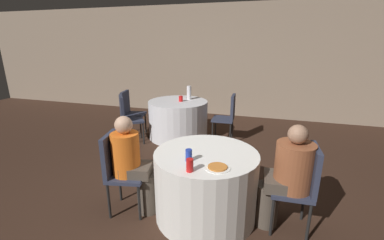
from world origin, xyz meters
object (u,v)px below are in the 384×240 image
(table_near, at_px, (206,184))
(person_floral_shirt, at_px, (286,176))
(chair_near_east, at_px, (302,181))
(bottle_far, at_px, (189,93))
(person_orange_shirt, at_px, (134,166))
(chair_near_west, at_px, (119,166))
(chair_far_east, at_px, (228,114))
(soda_can_blue, at_px, (189,155))
(table_far, at_px, (178,119))
(chair_far_west, at_px, (130,109))
(pizza_plate_near, at_px, (218,167))
(soda_can_red, at_px, (190,165))
(chair_far_southwest, at_px, (127,115))

(table_near, bearing_deg, person_floral_shirt, 2.19)
(chair_near_east, relative_size, bottle_far, 3.36)
(person_orange_shirt, bearing_deg, chair_near_west, -90.00)
(chair_far_east, distance_m, soda_can_blue, 2.55)
(table_far, height_order, soda_can_blue, soda_can_blue)
(chair_near_west, bearing_deg, table_near, 90.00)
(chair_far_west, xyz_separation_m, person_orange_shirt, (1.34, -2.25, 0.01))
(person_floral_shirt, height_order, soda_can_blue, person_floral_shirt)
(chair_far_east, xyz_separation_m, pizza_plate_near, (0.31, -2.60, 0.20))
(bottle_far, bearing_deg, table_near, -68.70)
(chair_far_east, height_order, person_orange_shirt, person_orange_shirt)
(chair_far_west, bearing_deg, table_near, 35.29)
(person_orange_shirt, xyz_separation_m, soda_can_blue, (0.66, -0.07, 0.25))
(soda_can_blue, relative_size, bottle_far, 0.44)
(table_near, height_order, table_far, same)
(chair_near_east, xyz_separation_m, person_orange_shirt, (-1.76, -0.20, 0.01))
(table_near, distance_m, chair_near_east, 0.99)
(soda_can_red, bearing_deg, pizza_plate_near, 30.70)
(person_orange_shirt, height_order, bottle_far, person_orange_shirt)
(chair_far_east, bearing_deg, table_near, -178.79)
(person_orange_shirt, height_order, soda_can_blue, person_orange_shirt)
(person_floral_shirt, bearing_deg, chair_near_east, -90.00)
(table_far, distance_m, chair_far_east, 1.02)
(pizza_plate_near, distance_m, bottle_far, 3.02)
(chair_far_southwest, height_order, bottle_far, bottle_far)
(chair_far_west, bearing_deg, person_orange_shirt, 20.61)
(chair_near_west, bearing_deg, soda_can_blue, 75.66)
(table_far, xyz_separation_m, chair_far_east, (1.01, 0.03, 0.18))
(chair_far_west, relative_size, person_orange_shirt, 0.82)
(soda_can_red, distance_m, bottle_far, 3.06)
(chair_near_east, relative_size, soda_can_red, 7.64)
(table_near, height_order, pizza_plate_near, pizza_plate_near)
(chair_far_east, bearing_deg, pizza_plate_near, -175.18)
(table_far, height_order, chair_far_west, chair_far_west)
(chair_far_southwest, bearing_deg, pizza_plate_near, 10.91)
(table_far, distance_m, chair_near_west, 2.48)
(person_orange_shirt, relative_size, soda_can_red, 9.31)
(chair_near_west, xyz_separation_m, soda_can_blue, (0.83, -0.04, 0.26))
(table_far, xyz_separation_m, soda_can_blue, (1.01, -2.50, 0.44))
(table_near, relative_size, chair_near_east, 1.20)
(chair_near_east, bearing_deg, bottle_far, 36.25)
(table_near, relative_size, pizza_plate_near, 4.59)
(pizza_plate_near, bearing_deg, chair_far_west, 134.01)
(table_far, relative_size, chair_far_west, 1.27)
(chair_far_east, distance_m, pizza_plate_near, 2.63)
(chair_far_west, bearing_deg, soda_can_red, 29.24)
(person_floral_shirt, bearing_deg, chair_far_east, 20.31)
(pizza_plate_near, bearing_deg, person_orange_shirt, 171.83)
(chair_far_east, relative_size, pizza_plate_near, 3.82)
(pizza_plate_near, distance_m, soda_can_red, 0.27)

